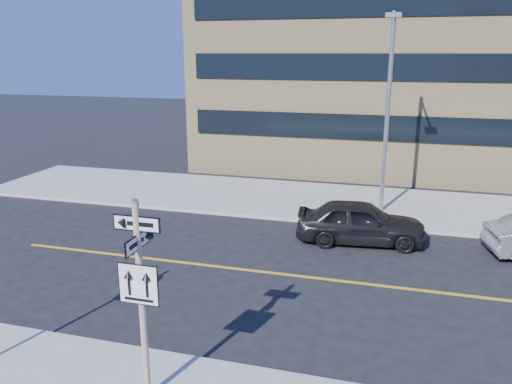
% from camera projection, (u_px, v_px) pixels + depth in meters
% --- Properties ---
extents(ground, '(120.00, 120.00, 0.00)m').
position_uv_depth(ground, '(196.00, 336.00, 12.21)').
color(ground, black).
rests_on(ground, ground).
extents(sign_pole, '(0.92, 0.92, 4.06)m').
position_uv_depth(sign_pole, '(141.00, 291.00, 9.22)').
color(sign_pole, silver).
rests_on(sign_pole, near_sidewalk).
extents(parked_car_a, '(2.35, 4.77, 1.57)m').
position_uv_depth(parked_car_a, '(360.00, 222.00, 18.02)').
color(parked_car_a, black).
rests_on(parked_car_a, ground).
extents(streetlight_a, '(0.55, 2.25, 8.00)m').
position_uv_depth(streetlight_a, '(388.00, 103.00, 19.87)').
color(streetlight_a, gray).
rests_on(streetlight_a, far_sidewalk).
extents(building_brick, '(18.00, 18.00, 18.00)m').
position_uv_depth(building_brick, '(366.00, 16.00, 32.46)').
color(building_brick, tan).
rests_on(building_brick, ground).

